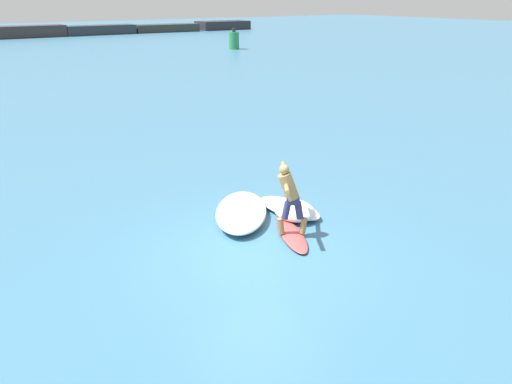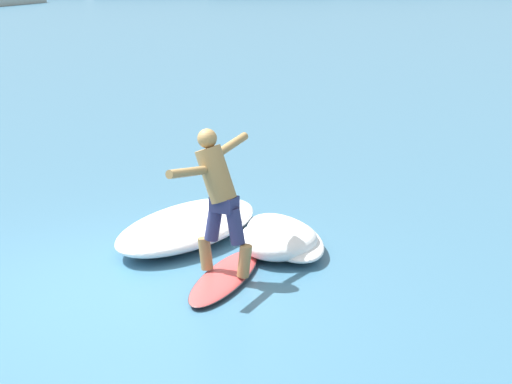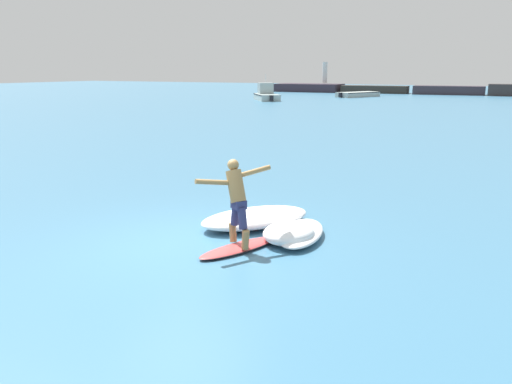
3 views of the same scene
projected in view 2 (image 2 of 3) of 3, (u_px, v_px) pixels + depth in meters
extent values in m
plane|color=teal|center=(129.00, 289.00, 8.94)|extent=(200.00, 200.00, 0.00)
ellipsoid|color=#D64646|center=(225.00, 277.00, 9.13)|extent=(1.09, 1.78, 0.09)
ellipsoid|color=#D64646|center=(250.00, 250.00, 9.94)|extent=(0.33, 0.32, 0.08)
ellipsoid|color=#2D2D33|center=(225.00, 277.00, 9.13)|extent=(1.11, 1.79, 0.04)
cone|color=black|center=(201.00, 312.00, 8.51)|extent=(0.07, 0.07, 0.14)
cone|color=black|center=(218.00, 309.00, 8.59)|extent=(0.07, 0.07, 0.14)
cone|color=black|center=(194.00, 306.00, 8.66)|extent=(0.07, 0.07, 0.14)
cylinder|color=olive|center=(206.00, 254.00, 9.18)|extent=(0.21, 0.20, 0.36)
cylinder|color=navy|center=(214.00, 223.00, 9.04)|extent=(0.26, 0.24, 0.40)
cylinder|color=olive|center=(244.00, 261.00, 8.96)|extent=(0.21, 0.20, 0.36)
cylinder|color=navy|center=(235.00, 227.00, 8.91)|extent=(0.26, 0.24, 0.40)
cube|color=navy|center=(224.00, 204.00, 8.91)|extent=(0.33, 0.31, 0.16)
cylinder|color=olive|center=(216.00, 174.00, 8.87)|extent=(0.54, 0.49, 0.63)
sphere|color=olive|center=(207.00, 138.00, 8.82)|extent=(0.21, 0.21, 0.21)
cylinder|color=olive|center=(187.00, 172.00, 8.50)|extent=(0.43, 0.56, 0.20)
cylinder|color=olive|center=(231.00, 145.00, 9.22)|extent=(0.41, 0.56, 0.19)
cube|color=#A5B1AB|center=(10.00, 0.00, 57.25)|extent=(4.25, 5.88, 0.57)
ellipsoid|color=white|center=(188.00, 226.00, 10.43)|extent=(2.35, 2.62, 0.35)
ellipsoid|color=white|center=(284.00, 237.00, 10.22)|extent=(1.10, 1.91, 0.23)
ellipsoid|color=white|center=(278.00, 239.00, 9.87)|extent=(1.10, 1.24, 0.39)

